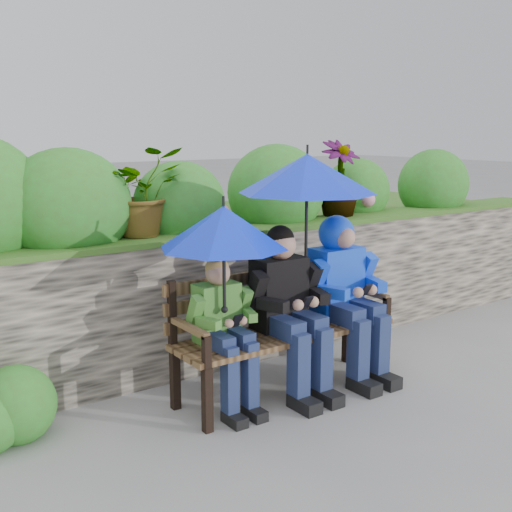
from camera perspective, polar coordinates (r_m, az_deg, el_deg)
ground at (r=4.46m, az=0.76°, el=-12.27°), size 60.00×60.00×0.00m
garden_backdrop at (r=5.55m, az=-10.09°, el=-1.07°), size 8.00×2.85×1.80m
park_bench at (r=4.41m, az=2.15°, el=-5.88°), size 1.61×0.47×0.85m
boy_left at (r=4.07m, az=-2.85°, el=-6.17°), size 0.42×0.49×0.99m
boy_middle at (r=4.31m, az=2.88°, el=-4.25°), size 0.54×0.63×1.15m
boy_right at (r=4.64m, az=7.90°, el=-2.52°), size 0.56×0.68×1.17m
umbrella_left at (r=3.89m, az=-2.89°, el=2.56°), size 0.80×0.80×0.73m
umbrella_right at (r=4.35m, az=4.56°, el=7.28°), size 0.94×0.94×1.00m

